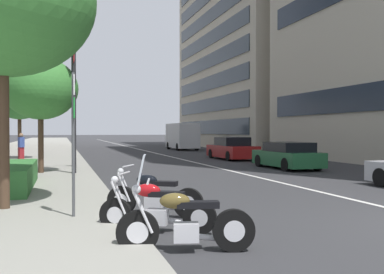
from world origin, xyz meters
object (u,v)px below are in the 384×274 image
(car_lead_in_lane, at_px, (232,149))
(street_tree_near_plaza_corner, at_px, (19,98))
(delivery_van_ahead, at_px, (182,136))
(street_lamp_with_banners, at_px, (82,47))
(motorcycle_under_tarp, at_px, (183,223))
(motorcycle_by_sign_pole, at_px, (153,197))
(motorcycle_second_in_row, at_px, (156,210))
(street_tree_mid_sidewalk, at_px, (41,89))
(parking_sign_by_curb, at_px, (74,127))
(car_mid_block_traffic, at_px, (287,156))
(pedestrian_on_plaza, at_px, (21,148))

(car_lead_in_lane, relative_size, street_tree_near_plaza_corner, 0.93)
(delivery_van_ahead, xyz_separation_m, street_lamp_with_banners, (-22.98, 10.50, 3.82))
(motorcycle_under_tarp, bearing_deg, motorcycle_by_sign_pole, -79.40)
(motorcycle_second_in_row, bearing_deg, car_lead_in_lane, -88.84)
(delivery_van_ahead, relative_size, street_tree_near_plaza_corner, 1.09)
(motorcycle_by_sign_pole, xyz_separation_m, car_lead_in_lane, (17.14, -8.69, 0.24))
(street_lamp_with_banners, height_order, street_tree_mid_sidewalk, street_lamp_with_banners)
(street_tree_near_plaza_corner, bearing_deg, parking_sign_by_curb, -172.22)
(motorcycle_by_sign_pole, bearing_deg, parking_sign_by_curb, 39.45)
(motorcycle_by_sign_pole, height_order, street_tree_near_plaza_corner, street_tree_near_plaza_corner)
(delivery_van_ahead, xyz_separation_m, street_tree_near_plaza_corner, (-12.70, 13.72, 2.46))
(motorcycle_by_sign_pole, distance_m, car_mid_block_traffic, 13.20)
(motorcycle_by_sign_pole, bearing_deg, street_tree_near_plaza_corner, -47.00)
(car_mid_block_traffic, relative_size, car_lead_in_lane, 0.92)
(car_mid_block_traffic, distance_m, street_lamp_with_banners, 10.85)
(motorcycle_by_sign_pole, height_order, parking_sign_by_curb, parking_sign_by_curb)
(motorcycle_under_tarp, height_order, motorcycle_second_in_row, motorcycle_under_tarp)
(pedestrian_on_plaza, bearing_deg, motorcycle_second_in_row, 82.96)
(car_mid_block_traffic, bearing_deg, pedestrian_on_plaza, 63.14)
(motorcycle_by_sign_pole, relative_size, street_lamp_with_banners, 0.23)
(street_lamp_with_banners, xyz_separation_m, pedestrian_on_plaza, (7.31, 2.89, -4.26))
(delivery_van_ahead, relative_size, street_tree_mid_sidewalk, 1.17)
(car_lead_in_lane, xyz_separation_m, delivery_van_ahead, (14.79, -0.71, 0.71))
(motorcycle_second_in_row, bearing_deg, street_lamp_with_banners, -58.51)
(car_lead_in_lane, bearing_deg, motorcycle_under_tarp, 154.80)
(motorcycle_by_sign_pole, xyz_separation_m, street_tree_mid_sidewalk, (9.49, 2.68, 3.13))
(car_mid_block_traffic, bearing_deg, motorcycle_by_sign_pole, 138.46)
(delivery_van_ahead, bearing_deg, street_tree_mid_sidewalk, 151.47)
(motorcycle_second_in_row, bearing_deg, street_tree_mid_sidewalk, -50.61)
(motorcycle_second_in_row, height_order, parking_sign_by_curb, parking_sign_by_curb)
(car_lead_in_lane, xyz_separation_m, street_tree_mid_sidewalk, (-7.65, 11.37, 2.89))
(car_lead_in_lane, bearing_deg, street_tree_mid_sidewalk, 122.52)
(car_mid_block_traffic, relative_size, delivery_van_ahead, 0.77)
(parking_sign_by_curb, bearing_deg, street_tree_near_plaza_corner, 7.78)
(motorcycle_by_sign_pole, xyz_separation_m, street_lamp_with_banners, (8.95, 1.09, 4.78))
(street_lamp_with_banners, height_order, street_tree_near_plaza_corner, street_lamp_with_banners)
(motorcycle_by_sign_pole, relative_size, delivery_van_ahead, 0.35)
(motorcycle_by_sign_pole, height_order, street_tree_mid_sidewalk, street_tree_mid_sidewalk)
(delivery_van_ahead, relative_size, parking_sign_by_curb, 1.92)
(motorcycle_under_tarp, distance_m, street_tree_near_plaza_corner, 22.72)
(car_mid_block_traffic, relative_size, street_tree_mid_sidewalk, 0.91)
(street_lamp_with_banners, bearing_deg, pedestrian_on_plaza, 21.58)
(car_lead_in_lane, distance_m, street_tree_near_plaza_corner, 13.55)
(pedestrian_on_plaza, bearing_deg, street_tree_near_plaza_corner, -102.59)
(motorcycle_under_tarp, distance_m, car_mid_block_traffic, 15.52)
(motorcycle_under_tarp, distance_m, street_lamp_with_banners, 12.75)
(motorcycle_second_in_row, relative_size, street_tree_near_plaza_corner, 0.40)
(car_mid_block_traffic, xyz_separation_m, pedestrian_on_plaza, (6.33, 12.68, 0.31))
(motorcycle_second_in_row, distance_m, pedestrian_on_plaza, 18.10)
(parking_sign_by_curb, bearing_deg, delivery_van_ahead, -18.96)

